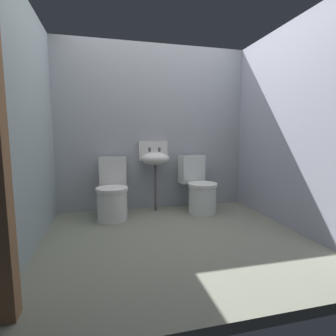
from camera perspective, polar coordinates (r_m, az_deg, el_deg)
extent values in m
cube|color=gray|center=(2.88, 1.38, -15.52)|extent=(3.13, 2.65, 0.08)
cube|color=#9AA0A9|center=(3.80, -3.23, 8.81)|extent=(3.13, 0.10, 2.35)
cube|color=#93A3A8|center=(2.75, -29.22, 8.42)|extent=(0.10, 2.45, 2.35)
cube|color=#999BAD|center=(3.39, 24.97, 8.30)|extent=(0.10, 2.45, 2.35)
cylinder|color=white|center=(3.36, -12.27, -8.10)|extent=(0.42, 0.42, 0.38)
cylinder|color=white|center=(3.31, -12.37, -4.60)|extent=(0.44, 0.44, 0.04)
cube|color=white|center=(3.58, -12.10, -0.78)|extent=(0.38, 0.21, 0.40)
cylinder|color=white|center=(3.60, 7.64, -6.96)|extent=(0.45, 0.45, 0.38)
cylinder|color=white|center=(3.55, 7.70, -3.68)|extent=(0.47, 0.47, 0.04)
cube|color=white|center=(3.78, 5.27, -0.22)|extent=(0.39, 0.25, 0.40)
cylinder|color=#514C51|center=(3.63, -2.79, -4.50)|extent=(0.04, 0.04, 0.66)
ellipsoid|color=white|center=(3.57, -2.83, 2.11)|extent=(0.40, 0.32, 0.18)
cube|color=white|center=(3.73, -3.32, 3.87)|extent=(0.42, 0.04, 0.28)
cylinder|color=#514C51|center=(3.61, -4.12, 4.06)|extent=(0.04, 0.04, 0.06)
cylinder|color=#514C51|center=(3.63, -1.94, 4.10)|extent=(0.04, 0.04, 0.06)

